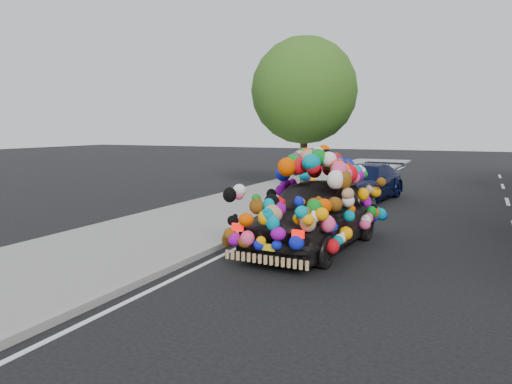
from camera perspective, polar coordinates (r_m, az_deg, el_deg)
ground at (r=10.15m, az=8.11°, el=-7.49°), size 100.00×100.00×0.00m
sidewalk at (r=12.03m, az=-12.00°, el=-4.93°), size 4.00×60.00×0.12m
kerb at (r=11.01m, az=-3.76°, el=-5.91°), size 0.15×60.00×0.13m
tree_near_sidewalk at (r=20.07m, az=5.55°, el=11.45°), size 4.20×4.20×6.13m
plush_art_car at (r=10.80m, az=6.79°, el=-0.57°), size 2.50×4.78×2.16m
navy_sedan at (r=18.24m, az=12.35°, el=1.10°), size 2.41×4.65×1.29m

